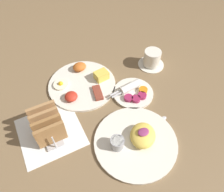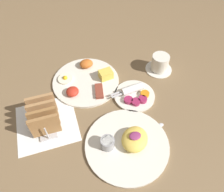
{
  "view_description": "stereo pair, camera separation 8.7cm",
  "coord_description": "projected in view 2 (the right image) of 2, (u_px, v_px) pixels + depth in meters",
  "views": [
    {
      "loc": [
        -0.19,
        -0.42,
        0.7
      ],
      "look_at": [
        0.06,
        0.06,
        0.03
      ],
      "focal_mm": 35.0,
      "sensor_mm": 36.0,
      "label": 1
    },
    {
      "loc": [
        -0.11,
        -0.46,
        0.7
      ],
      "look_at": [
        0.06,
        0.06,
        0.03
      ],
      "focal_mm": 35.0,
      "sensor_mm": 36.0,
      "label": 2
    }
  ],
  "objects": [
    {
      "name": "ground_plane",
      "position": [
        102.0,
        117.0,
        0.84
      ],
      "size": [
        3.0,
        3.0,
        0.0
      ],
      "primitive_type": "plane",
      "color": "brown"
    },
    {
      "name": "plate_foreground",
      "position": [
        128.0,
        143.0,
        0.76
      ],
      "size": [
        0.29,
        0.29,
        0.06
      ],
      "color": "silver",
      "rests_on": "ground_plane"
    },
    {
      "name": "teaspoon",
      "position": [
        154.0,
        129.0,
        0.8
      ],
      "size": [
        0.13,
        0.05,
        0.01
      ],
      "color": "silver",
      "rests_on": "ground_plane"
    },
    {
      "name": "plate_breakfast",
      "position": [
        86.0,
        80.0,
        0.95
      ],
      "size": [
        0.29,
        0.29,
        0.05
      ],
      "color": "silver",
      "rests_on": "ground_plane"
    },
    {
      "name": "toast_rack",
      "position": [
        44.0,
        116.0,
        0.78
      ],
      "size": [
        0.1,
        0.15,
        0.1
      ],
      "color": "#B7B7BC",
      "rests_on": "ground_plane"
    },
    {
      "name": "coffee_cup",
      "position": [
        160.0,
        64.0,
        0.98
      ],
      "size": [
        0.12,
        0.12,
        0.08
      ],
      "color": "silver",
      "rests_on": "ground_plane"
    },
    {
      "name": "napkin_flat",
      "position": [
        47.0,
        123.0,
        0.82
      ],
      "size": [
        0.22,
        0.22,
        0.0
      ],
      "color": "white",
      "rests_on": "ground_plane"
    },
    {
      "name": "plate_condiments",
      "position": [
        134.0,
        95.0,
        0.9
      ],
      "size": [
        0.18,
        0.17,
        0.04
      ],
      "color": "silver",
      "rests_on": "ground_plane"
    }
  ]
}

